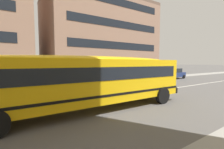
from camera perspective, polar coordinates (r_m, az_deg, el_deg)
The scene contains 7 objects.
ground_plane at distance 10.60m, azimuth -8.36°, elevation -9.45°, with size 400.00×400.00×0.00m, color #54514F.
sidewalk_far at distance 18.37m, azimuth -19.47°, elevation -3.78°, with size 120.00×3.00×0.01m, color gray.
lane_centreline at distance 10.60m, azimuth -8.36°, elevation -9.44°, with size 110.00×0.16×0.01m, color silver.
school_bus at distance 8.23m, azimuth -8.86°, elevation -1.36°, with size 12.89×3.15×2.88m.
parked_car_dark_blue_mid_block at distance 26.51m, azimuth 21.97°, elevation 0.39°, with size 3.99×2.05×1.64m.
parked_car_beige_by_entrance at distance 18.33m, azimuth 2.68°, elevation -0.91°, with size 3.92×1.92×1.64m.
apartment_block_far_centre at distance 28.89m, azimuth -4.58°, elevation 12.53°, with size 18.61×11.77×13.30m.
Camera 1 is at (-4.34, -9.34, 2.52)m, focal length 24.79 mm.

